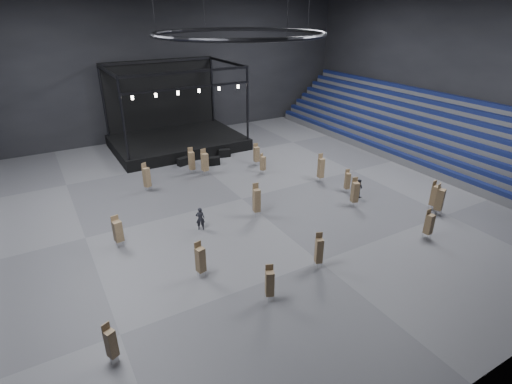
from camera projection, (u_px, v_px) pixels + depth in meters
floor at (242, 199)px, 33.68m from camera, size 50.00×50.00×0.00m
wall_back at (156, 60)px, 46.31m from camera, size 50.00×0.20×18.00m
wall_right at (454, 67)px, 41.17m from camera, size 0.20×42.00×18.00m
bleachers_right at (428, 138)px, 43.32m from camera, size 7.20×40.00×6.40m
stage at (175, 134)px, 45.79m from camera, size 14.00×10.00×9.20m
truss_ring at (239, 34)px, 28.15m from camera, size 12.30×12.30×5.15m
flight_case_left at (183, 161)px, 40.62m from camera, size 1.31×0.92×0.79m
flight_case_mid at (214, 161)px, 40.65m from camera, size 1.35×0.86×0.83m
flight_case_right at (224, 153)px, 42.85m from camera, size 1.33×0.86×0.82m
chair_stack_0 at (263, 163)px, 38.35m from camera, size 0.57×0.57×2.02m
chair_stack_1 at (319, 250)px, 24.46m from camera, size 0.55×0.55×2.38m
chair_stack_2 at (200, 259)px, 23.56m from camera, size 0.57×0.57×2.36m
chair_stack_3 at (256, 154)px, 40.28m from camera, size 0.53×0.53×2.28m
chair_stack_4 at (355, 192)px, 31.93m from camera, size 0.60×0.60×2.49m
chair_stack_5 at (347, 181)px, 34.44m from camera, size 0.52×0.52×2.10m
chair_stack_6 at (147, 177)px, 34.63m from camera, size 0.65×0.65×2.55m
chair_stack_7 at (111, 343)px, 17.89m from camera, size 0.55×0.55×2.15m
chair_stack_8 at (270, 283)px, 21.66m from camera, size 0.60×0.60×2.25m
chair_stack_9 at (440, 199)px, 30.60m from camera, size 0.71×0.71×2.57m
chair_stack_10 at (435, 195)px, 31.38m from camera, size 0.57×0.57×2.46m
chair_stack_11 at (118, 231)px, 26.57m from camera, size 0.62×0.62×2.27m
chair_stack_12 at (321, 168)px, 36.46m from camera, size 0.53×0.53×2.67m
chair_stack_13 at (257, 200)px, 30.40m from camera, size 0.55×0.55×2.70m
chair_stack_14 at (192, 160)px, 38.26m from camera, size 0.52×0.52×2.59m
chair_stack_15 at (429, 224)px, 27.53m from camera, size 0.52×0.52×2.20m
chair_stack_16 at (205, 162)px, 37.88m from camera, size 0.60×0.60×2.57m
man_center at (200, 219)px, 28.74m from camera, size 0.76×0.64×1.76m
crew_member at (359, 188)px, 33.79m from camera, size 0.70×0.85×1.58m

